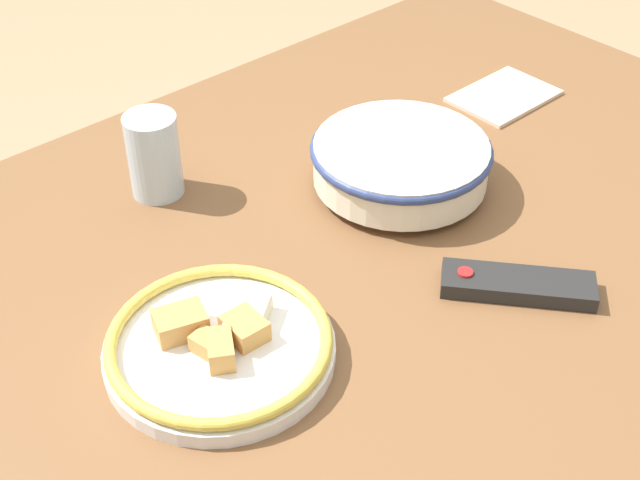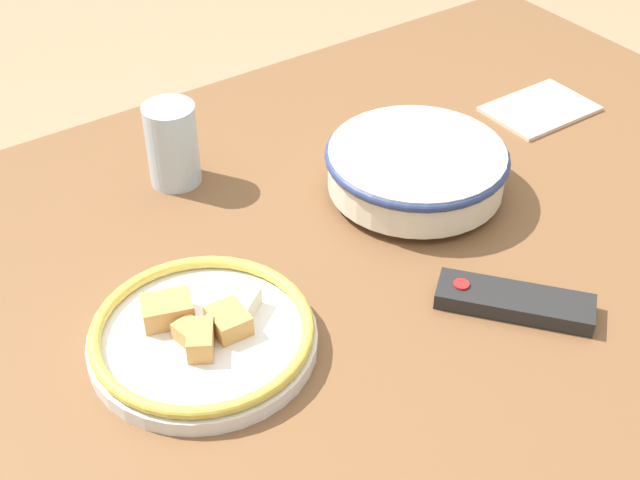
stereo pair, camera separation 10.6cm
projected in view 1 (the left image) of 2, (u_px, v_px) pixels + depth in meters
dining_table at (370, 272)px, 1.19m from camera, size 1.31×0.90×0.73m
noodle_bowl at (401, 162)px, 1.18m from camera, size 0.24×0.24×0.07m
food_plate at (220, 344)px, 0.94m from camera, size 0.25×0.25×0.05m
tv_remote at (518, 285)px, 1.03m from camera, size 0.15×0.17×0.02m
drinking_glass at (154, 155)px, 1.16m from camera, size 0.07×0.07×0.11m
folded_napkin at (504, 96)px, 1.39m from camera, size 0.16×0.11×0.01m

